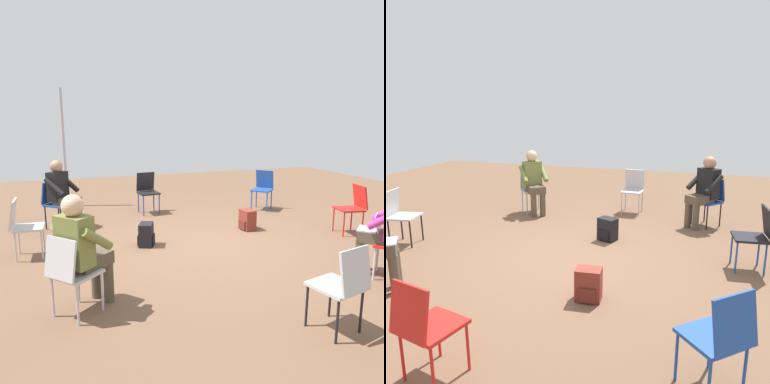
% 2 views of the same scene
% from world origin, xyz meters
% --- Properties ---
extents(ground_plane, '(15.22, 15.22, 0.00)m').
position_xyz_m(ground_plane, '(0.00, 0.00, 0.00)').
color(ground_plane, brown).
extents(chair_west, '(0.45, 0.42, 0.85)m').
position_xyz_m(chair_west, '(-2.57, 0.34, 0.50)').
color(chair_west, '#B7B7BC').
rests_on(chair_west, ground).
extents(chair_northwest, '(0.59, 0.58, 0.85)m').
position_xyz_m(chair_northwest, '(-2.14, 1.78, 0.50)').
color(chair_northwest, '#1E4799').
rests_on(chair_northwest, ground).
extents(chair_north, '(0.44, 0.47, 0.85)m').
position_xyz_m(chair_north, '(-0.33, 2.30, 0.50)').
color(chair_north, black).
rests_on(chair_north, ground).
extents(chair_south, '(0.48, 0.51, 0.85)m').
position_xyz_m(chair_south, '(0.31, -2.74, 0.50)').
color(chair_south, '#B7B7BC').
rests_on(chair_south, ground).
extents(chair_northeast, '(0.59, 0.58, 0.85)m').
position_xyz_m(chair_northeast, '(2.12, 1.78, 0.50)').
color(chair_northeast, '#1E4799').
rests_on(chair_northeast, ground).
extents(chair_east, '(0.51, 0.47, 0.85)m').
position_xyz_m(chair_east, '(2.66, -0.32, 0.50)').
color(chair_east, red).
rests_on(chair_east, ground).
extents(chair_southwest, '(0.59, 0.58, 0.85)m').
position_xyz_m(chair_southwest, '(-2.00, -1.61, 0.50)').
color(chair_southwest, '#B7B7BC').
rests_on(chair_southwest, ground).
extents(person_in_olive, '(0.63, 0.63, 1.24)m').
position_xyz_m(person_in_olive, '(-1.87, -1.50, 0.69)').
color(person_in_olive, '#4C4233').
rests_on(person_in_olive, ground).
extents(person_in_black, '(0.63, 0.63, 1.24)m').
position_xyz_m(person_in_black, '(-2.01, 1.67, 0.69)').
color(person_in_black, '#4C4233').
rests_on(person_in_black, ground).
extents(backpack_near_laptop_user, '(0.30, 0.33, 0.36)m').
position_xyz_m(backpack_near_laptop_user, '(-0.83, 0.25, 0.16)').
color(backpack_near_laptop_user, black).
rests_on(backpack_near_laptop_user, ground).
extents(backpack_by_empty_chair, '(0.27, 0.30, 0.36)m').
position_xyz_m(backpack_by_empty_chair, '(1.07, 0.49, 0.16)').
color(backpack_by_empty_chair, maroon).
rests_on(backpack_by_empty_chair, ground).
extents(tent_pole_near, '(0.07, 0.07, 2.62)m').
position_xyz_m(tent_pole_near, '(-1.91, 3.54, 1.31)').
color(tent_pole_near, '#B2B2B7').
rests_on(tent_pole_near, ground).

